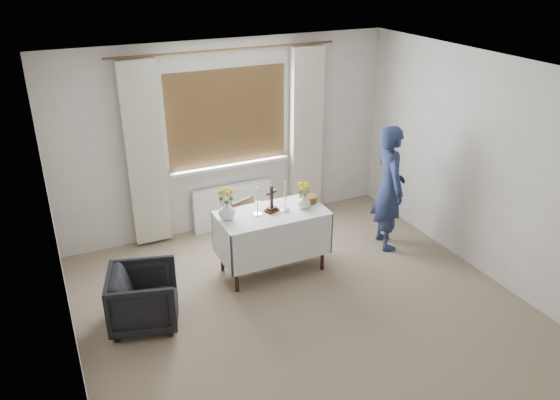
# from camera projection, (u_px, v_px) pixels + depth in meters

# --- Properties ---
(ground) EXTENTS (5.00, 5.00, 0.00)m
(ground) POSITION_uv_depth(u_px,v_px,m) (317.00, 325.00, 5.55)
(ground) COLOR #88735E
(ground) RESTS_ON ground
(altar_table) EXTENTS (1.24, 0.64, 0.76)m
(altar_table) POSITION_uv_depth(u_px,v_px,m) (272.00, 242.00, 6.34)
(altar_table) COLOR white
(altar_table) RESTS_ON ground
(wooden_chair) EXTENTS (0.48, 0.48, 0.80)m
(wooden_chair) POSITION_uv_depth(u_px,v_px,m) (253.00, 233.00, 6.48)
(wooden_chair) COLOR brown
(wooden_chair) RESTS_ON ground
(armchair) EXTENTS (0.82, 0.81, 0.61)m
(armchair) POSITION_uv_depth(u_px,v_px,m) (144.00, 298.00, 5.46)
(armchair) COLOR black
(armchair) RESTS_ON ground
(person) EXTENTS (0.51, 0.66, 1.59)m
(person) POSITION_uv_depth(u_px,v_px,m) (389.00, 188.00, 6.73)
(person) COLOR navy
(person) RESTS_ON ground
(radiator) EXTENTS (1.10, 0.10, 0.60)m
(radiator) POSITION_uv_depth(u_px,v_px,m) (233.00, 206.00, 7.41)
(radiator) COLOR white
(radiator) RESTS_ON ground
(wooden_cross) EXTENTS (0.18, 0.15, 0.31)m
(wooden_cross) POSITION_uv_depth(u_px,v_px,m) (272.00, 199.00, 6.14)
(wooden_cross) COLOR black
(wooden_cross) RESTS_ON altar_table
(candlestick_left) EXTENTS (0.10, 0.10, 0.33)m
(candlestick_left) POSITION_uv_depth(u_px,v_px,m) (257.00, 201.00, 6.06)
(candlestick_left) COLOR silver
(candlestick_left) RESTS_ON altar_table
(candlestick_right) EXTENTS (0.12, 0.12, 0.36)m
(candlestick_right) POSITION_uv_depth(u_px,v_px,m) (285.00, 196.00, 6.14)
(candlestick_right) COLOR silver
(candlestick_right) RESTS_ON altar_table
(flower_vase_left) EXTENTS (0.23, 0.23, 0.20)m
(flower_vase_left) POSITION_uv_depth(u_px,v_px,m) (227.00, 211.00, 6.00)
(flower_vase_left) COLOR silver
(flower_vase_left) RESTS_ON altar_table
(flower_vase_right) EXTENTS (0.19, 0.19, 0.17)m
(flower_vase_right) POSITION_uv_depth(u_px,v_px,m) (304.00, 201.00, 6.25)
(flower_vase_right) COLOR silver
(flower_vase_right) RESTS_ON altar_table
(wicker_basket) EXTENTS (0.23, 0.23, 0.08)m
(wicker_basket) POSITION_uv_depth(u_px,v_px,m) (308.00, 199.00, 6.42)
(wicker_basket) COLOR brown
(wicker_basket) RESTS_ON altar_table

